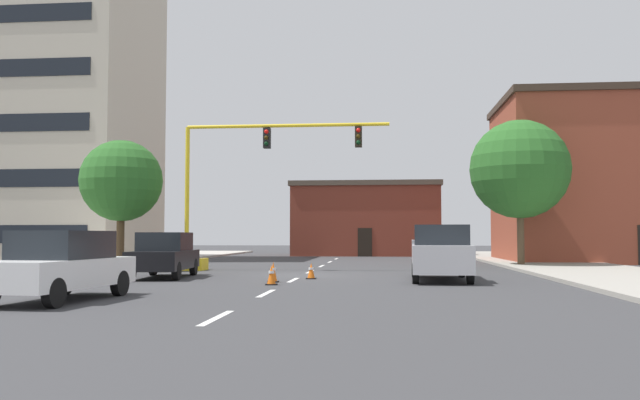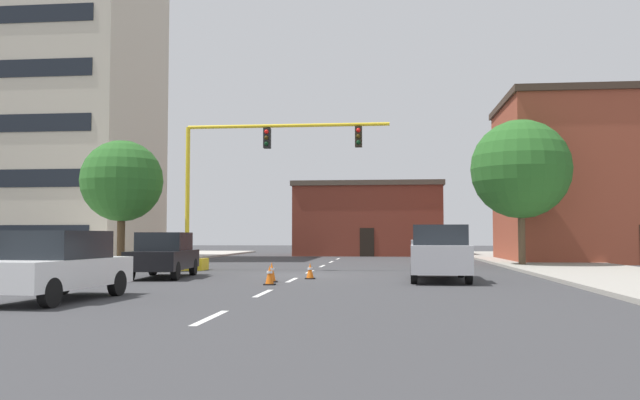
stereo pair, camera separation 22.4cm
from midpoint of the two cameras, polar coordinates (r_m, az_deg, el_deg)
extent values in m
plane|color=#38383A|center=(26.99, -1.71, -6.54)|extent=(160.00, 160.00, 0.00)
cube|color=#B2ADA3|center=(38.14, -18.86, -5.27)|extent=(6.00, 56.00, 0.14)
cube|color=#9E998E|center=(35.89, 19.99, -5.39)|extent=(6.00, 56.00, 0.14)
cube|color=silver|center=(13.27, -9.46, -10.06)|extent=(0.16, 2.40, 0.01)
cube|color=silver|center=(18.61, -5.04, -8.07)|extent=(0.16, 2.40, 0.01)
cube|color=silver|center=(24.02, -2.62, -6.96)|extent=(0.16, 2.40, 0.01)
cube|color=silver|center=(29.47, -1.10, -6.25)|extent=(0.16, 2.40, 0.01)
cube|color=silver|center=(34.93, -0.05, -5.76)|extent=(0.16, 2.40, 0.01)
cube|color=silver|center=(40.40, 0.71, -5.40)|extent=(0.16, 2.40, 0.01)
cube|color=silver|center=(45.88, 1.29, -5.12)|extent=(0.16, 2.40, 0.01)
cube|color=beige|center=(49.99, -22.19, 9.04)|extent=(12.40, 10.62, 23.89)
cube|color=black|center=(44.27, -25.68, -2.69)|extent=(10.17, 0.06, 1.10)
cube|color=black|center=(44.41, -25.57, 1.72)|extent=(10.17, 0.06, 1.10)
cube|color=black|center=(44.81, -25.47, 6.07)|extent=(10.17, 0.06, 1.10)
cube|color=black|center=(45.46, -25.37, 10.32)|extent=(10.17, 0.06, 1.10)
cube|color=black|center=(46.35, -25.27, 14.43)|extent=(10.17, 0.06, 1.10)
cube|color=brown|center=(54.85, 3.92, -1.90)|extent=(11.70, 8.09, 5.53)
cube|color=#4C4238|center=(54.99, 3.91, 1.19)|extent=(12.00, 8.39, 0.40)
cube|color=black|center=(50.77, 3.80, -3.68)|extent=(1.10, 0.06, 2.20)
cube|color=brown|center=(44.42, 24.23, 1.34)|extent=(13.84, 9.24, 9.70)
cube|color=#3D2D23|center=(45.07, 24.08, 7.75)|extent=(14.14, 9.54, 0.40)
cube|color=yellow|center=(31.54, -11.73, -5.48)|extent=(1.80, 1.20, 0.55)
cylinder|color=yellow|center=(31.57, -11.67, 0.65)|extent=(0.20, 0.20, 6.20)
cylinder|color=yellow|center=(30.87, -3.08, 6.47)|extent=(9.52, 0.16, 0.16)
cube|color=black|center=(30.93, -4.83, 5.37)|extent=(0.32, 0.36, 0.95)
sphere|color=red|center=(30.79, -4.90, 5.93)|extent=(0.20, 0.20, 0.20)
sphere|color=#38280A|center=(30.75, -4.90, 5.42)|extent=(0.20, 0.20, 0.20)
sphere|color=black|center=(30.71, -4.90, 4.90)|extent=(0.20, 0.20, 0.20)
cube|color=black|center=(30.46, 3.15, 5.50)|extent=(0.32, 0.36, 0.95)
sphere|color=red|center=(30.32, 3.14, 6.07)|extent=(0.20, 0.20, 0.20)
sphere|color=#38280A|center=(30.28, 3.14, 5.54)|extent=(0.20, 0.20, 0.20)
sphere|color=black|center=(30.24, 3.14, 5.02)|extent=(0.20, 0.20, 0.20)
cylinder|color=brown|center=(35.58, 16.86, -3.05)|extent=(0.36, 0.36, 3.14)
sphere|color=#286023|center=(35.74, 16.77, 2.58)|extent=(5.15, 5.15, 5.15)
cylinder|color=#4C3823|center=(32.00, -17.15, -3.40)|extent=(0.36, 0.36, 2.75)
sphere|color=#286023|center=(32.10, -17.07, 1.61)|extent=(3.81, 3.81, 3.81)
cube|color=#BCBCC1|center=(24.22, 10.12, -4.96)|extent=(2.21, 5.47, 0.95)
cube|color=#1E2328|center=(23.31, 10.20, -3.01)|extent=(1.91, 1.87, 0.70)
cube|color=#BCBCC1|center=(25.40, 10.00, -3.62)|extent=(2.11, 2.88, 0.16)
cylinder|color=black|center=(22.47, 12.64, -6.29)|extent=(0.25, 0.69, 0.68)
cylinder|color=black|center=(22.39, 8.02, -6.35)|extent=(0.25, 0.69, 0.68)
cylinder|color=black|center=(26.13, 11.95, -5.84)|extent=(0.25, 0.69, 0.68)
cylinder|color=black|center=(26.06, 7.98, -5.89)|extent=(0.25, 0.69, 0.68)
cube|color=white|center=(17.65, -22.01, -5.90)|extent=(2.22, 4.64, 0.70)
cube|color=#1E2328|center=(17.71, -21.79, -3.63)|extent=(1.89, 2.43, 0.70)
cylinder|color=black|center=(19.40, -21.67, -6.67)|extent=(0.28, 0.70, 0.68)
cylinder|color=black|center=(18.59, -17.32, -6.91)|extent=(0.28, 0.70, 0.68)
cylinder|color=black|center=(15.95, -22.47, -7.47)|extent=(0.28, 0.70, 0.68)
cube|color=black|center=(26.05, -13.61, -5.06)|extent=(2.24, 4.64, 0.70)
cube|color=#1E2328|center=(26.14, -13.54, -3.52)|extent=(1.90, 2.44, 0.70)
cylinder|color=black|center=(27.75, -14.51, -5.65)|extent=(0.28, 0.70, 0.68)
cylinder|color=black|center=(27.38, -11.16, -5.73)|extent=(0.28, 0.70, 0.68)
cylinder|color=black|center=(24.81, -16.35, -5.94)|extent=(0.28, 0.70, 0.68)
cylinder|color=black|center=(24.39, -12.62, -6.04)|extent=(0.28, 0.70, 0.68)
cube|color=black|center=(24.64, -1.04, -6.83)|extent=(0.36, 0.36, 0.04)
cone|color=orange|center=(24.62, -1.04, -6.13)|extent=(0.28, 0.28, 0.56)
cylinder|color=white|center=(24.62, -1.04, -5.97)|extent=(0.19, 0.19, 0.08)
cube|color=black|center=(22.99, -4.37, -7.09)|extent=(0.36, 0.36, 0.04)
cone|color=orange|center=(22.97, -4.37, -6.20)|extent=(0.28, 0.28, 0.67)
cylinder|color=white|center=(22.97, -4.37, -6.00)|extent=(0.19, 0.19, 0.08)
cube|color=black|center=(21.73, -4.54, -7.32)|extent=(0.36, 0.36, 0.04)
cone|color=orange|center=(21.70, -4.54, -6.46)|extent=(0.28, 0.28, 0.61)
cylinder|color=white|center=(21.70, -4.54, -6.27)|extent=(0.19, 0.19, 0.08)
camera|label=1|loc=(0.11, -90.21, 0.01)|focal=36.84mm
camera|label=2|loc=(0.11, 89.79, -0.01)|focal=36.84mm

